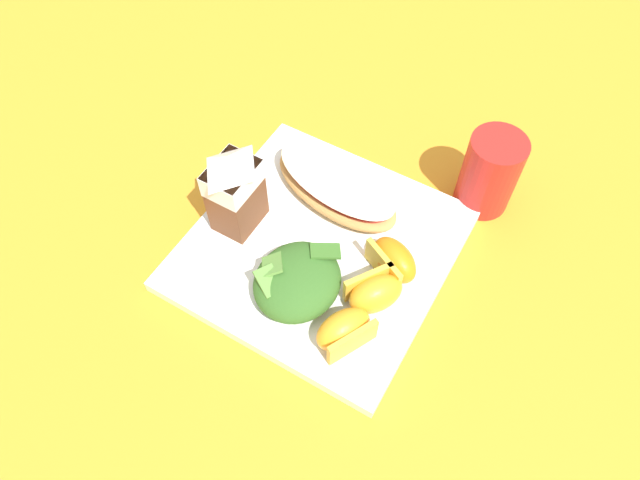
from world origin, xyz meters
name	(u,v)px	position (x,y,z in m)	size (l,w,h in m)	color
ground	(320,252)	(0.00, 0.00, 0.00)	(3.00, 3.00, 0.00)	orange
white_plate	(320,249)	(0.00, 0.00, 0.01)	(0.28, 0.28, 0.02)	white
cheesy_pizza_bread	(336,185)	(0.07, 0.02, 0.03)	(0.11, 0.18, 0.04)	tan
green_salad_pile	(297,281)	(-0.06, -0.01, 0.04)	(0.11, 0.09, 0.04)	#336023
milk_carton	(234,188)	(-0.02, 0.10, 0.08)	(0.06, 0.04, 0.11)	brown
orange_wedge_front	(344,331)	(-0.09, -0.08, 0.04)	(0.07, 0.06, 0.04)	orange
orange_wedge_middle	(375,292)	(-0.03, -0.09, 0.04)	(0.07, 0.06, 0.04)	orange
orange_wedge_rear	(393,261)	(0.01, -0.08, 0.04)	(0.06, 0.07, 0.04)	orange
drinking_red_cup	(490,173)	(0.17, -0.13, 0.05)	(0.07, 0.07, 0.10)	red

